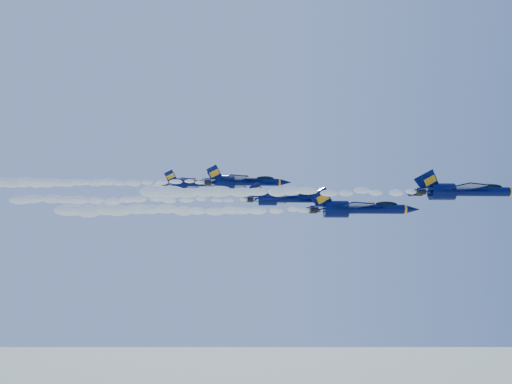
{
  "coord_description": "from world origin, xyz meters",
  "views": [
    {
      "loc": [
        -15.5,
        -87.75,
        139.0
      ],
      "look_at": [
        -11.52,
        1.98,
        154.32
      ],
      "focal_mm": 35.0,
      "sensor_mm": 36.0,
      "label": 1
    }
  ],
  "objects_px": {
    "jet_lead": "(463,191)",
    "jet_second": "(358,209)",
    "jet_fourth": "(243,182)",
    "jet_third": "(284,199)",
    "jet_fifth": "(194,183)"
  },
  "relations": [
    {
      "from": "jet_second",
      "to": "jet_third",
      "type": "xyz_separation_m",
      "value": [
        -12.14,
        4.71,
        2.39
      ]
    },
    {
      "from": "jet_second",
      "to": "jet_fifth",
      "type": "xyz_separation_m",
      "value": [
        -29.92,
        22.07,
        8.36
      ]
    },
    {
      "from": "jet_lead",
      "to": "jet_fourth",
      "type": "distance_m",
      "value": 40.95
    },
    {
      "from": "jet_second",
      "to": "jet_fourth",
      "type": "bearing_deg",
      "value": 146.4
    },
    {
      "from": "jet_second",
      "to": "jet_fifth",
      "type": "height_order",
      "value": "jet_fifth"
    },
    {
      "from": "jet_fourth",
      "to": "jet_fifth",
      "type": "bearing_deg",
      "value": 138.79
    },
    {
      "from": "jet_second",
      "to": "jet_fourth",
      "type": "xyz_separation_m",
      "value": [
        -19.53,
        12.98,
        7.04
      ]
    },
    {
      "from": "jet_fourth",
      "to": "jet_fifth",
      "type": "xyz_separation_m",
      "value": [
        -10.38,
        9.09,
        1.32
      ]
    },
    {
      "from": "jet_lead",
      "to": "jet_fifth",
      "type": "distance_m",
      "value": 54.73
    },
    {
      "from": "jet_lead",
      "to": "jet_third",
      "type": "relative_size",
      "value": 1.11
    },
    {
      "from": "jet_lead",
      "to": "jet_second",
      "type": "bearing_deg",
      "value": 144.68
    },
    {
      "from": "jet_lead",
      "to": "jet_second",
      "type": "xyz_separation_m",
      "value": [
        -13.97,
        9.9,
        -1.45
      ]
    },
    {
      "from": "jet_third",
      "to": "jet_fourth",
      "type": "relative_size",
      "value": 0.9
    },
    {
      "from": "jet_lead",
      "to": "jet_third",
      "type": "distance_m",
      "value": 29.94
    },
    {
      "from": "jet_second",
      "to": "jet_fourth",
      "type": "relative_size",
      "value": 1.12
    }
  ]
}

